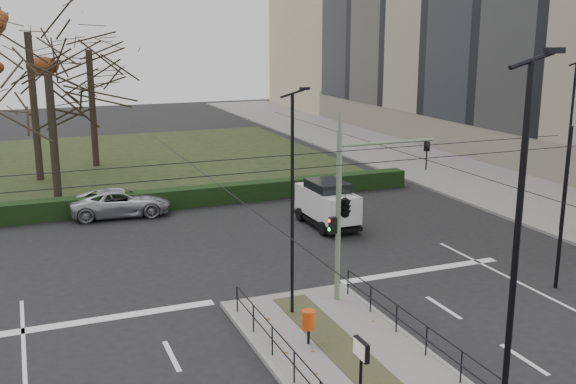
% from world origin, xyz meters
% --- Properties ---
extents(ground, '(140.00, 140.00, 0.00)m').
position_xyz_m(ground, '(0.00, 0.00, 0.00)').
color(ground, black).
rests_on(ground, ground).
extents(sidewalk_east, '(8.00, 90.00, 0.14)m').
position_xyz_m(sidewalk_east, '(18.00, 22.00, 0.07)').
color(sidewalk_east, '#62605D').
rests_on(sidewalk_east, ground).
extents(park, '(38.00, 26.00, 0.10)m').
position_xyz_m(park, '(-6.00, 32.00, 0.05)').
color(park, black).
rests_on(park, ground).
extents(hedge, '(38.00, 1.00, 1.00)m').
position_xyz_m(hedge, '(-6.00, 18.60, 0.50)').
color(hedge, black).
rests_on(hedge, ground).
extents(apartment_block, '(13.09, 52.10, 21.64)m').
position_xyz_m(apartment_block, '(27.97, 23.97, 10.39)').
color(apartment_block, '#C8BB90').
rests_on(apartment_block, ground).
extents(median_railing, '(4.14, 13.24, 0.92)m').
position_xyz_m(median_railing, '(0.00, -2.60, 0.98)').
color(median_railing, black).
rests_on(median_railing, median_island).
extents(catenary, '(20.00, 34.00, 6.00)m').
position_xyz_m(catenary, '(0.00, 1.62, 3.42)').
color(catenary, black).
rests_on(catenary, ground).
extents(traffic_light, '(3.97, 2.28, 5.84)m').
position_xyz_m(traffic_light, '(1.84, 3.76, 3.54)').
color(traffic_light, slate).
rests_on(traffic_light, median_island).
extents(litter_bin, '(0.41, 0.41, 1.06)m').
position_xyz_m(litter_bin, '(-0.79, 0.99, 0.90)').
color(litter_bin, black).
rests_on(litter_bin, median_island).
extents(info_panel, '(0.13, 0.60, 2.29)m').
position_xyz_m(info_panel, '(-1.48, -3.54, 1.94)').
color(info_panel, black).
rests_on(info_panel, median_island).
extents(streetlamp_median_near, '(0.74, 0.15, 8.83)m').
position_xyz_m(streetlamp_median_near, '(0.25, -6.35, 4.63)').
color(streetlamp_median_near, black).
rests_on(streetlamp_median_near, median_island).
extents(streetlamp_median_far, '(0.62, 0.13, 7.40)m').
position_xyz_m(streetlamp_median_far, '(-0.36, 3.28, 3.90)').
color(streetlamp_median_far, black).
rests_on(streetlamp_median_far, median_island).
extents(streetlamp_sidewalk, '(0.66, 0.13, 7.88)m').
position_xyz_m(streetlamp_sidewalk, '(14.86, 7.33, 4.15)').
color(streetlamp_sidewalk, black).
rests_on(streetlamp_sidewalk, sidewalk_east).
extents(parked_car_fourth, '(5.16, 2.72, 1.38)m').
position_xyz_m(parked_car_fourth, '(-3.77, 18.00, 0.69)').
color(parked_car_fourth, '#A6A8AE').
rests_on(parked_car_fourth, ground).
extents(white_van, '(1.94, 4.08, 2.22)m').
position_xyz_m(white_van, '(5.17, 12.39, 1.17)').
color(white_van, silver).
rests_on(white_van, ground).
extents(rust_tree, '(7.79, 7.79, 11.85)m').
position_xyz_m(rust_tree, '(-7.28, 28.09, 9.09)').
color(rust_tree, black).
rests_on(rust_tree, park).
extents(bare_tree_center, '(7.79, 7.79, 10.40)m').
position_xyz_m(bare_tree_center, '(-3.52, 31.28, 7.35)').
color(bare_tree_center, black).
rests_on(bare_tree_center, park).
extents(bare_tree_near, '(5.88, 5.88, 9.18)m').
position_xyz_m(bare_tree_near, '(-6.59, 22.00, 6.49)').
color(bare_tree_near, black).
rests_on(bare_tree_near, park).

